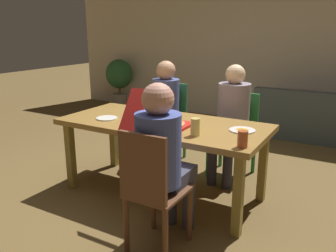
% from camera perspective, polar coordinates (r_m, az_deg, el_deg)
% --- Properties ---
extents(ground_plane, '(20.00, 20.00, 0.00)m').
position_cam_1_polar(ground_plane, '(3.58, -0.81, -10.86)').
color(ground_plane, brown).
extents(back_wall, '(7.83, 0.12, 2.93)m').
position_cam_1_polar(back_wall, '(6.33, 15.36, 13.90)').
color(back_wall, beige).
rests_on(back_wall, ground).
extents(dining_table, '(1.97, 0.89, 0.74)m').
position_cam_1_polar(dining_table, '(3.34, -0.86, -0.60)').
color(dining_table, olive).
rests_on(dining_table, ground).
extents(chair_0, '(0.39, 0.43, 0.94)m').
position_cam_1_polar(chair_0, '(2.50, -2.64, -10.32)').
color(chair_0, brown).
rests_on(chair_0, ground).
extents(person_0, '(0.33, 0.55, 1.25)m').
position_cam_1_polar(person_0, '(2.53, -0.91, -4.43)').
color(person_0, '#3C3D4D').
rests_on(person_0, ground).
extents(chair_1, '(0.40, 0.39, 0.94)m').
position_cam_1_polar(chair_1, '(4.37, 0.26, 1.41)').
color(chair_1, '#2D7340').
rests_on(chair_1, ground).
extents(person_1, '(0.32, 0.51, 1.23)m').
position_cam_1_polar(person_1, '(4.21, -0.69, 3.66)').
color(person_1, '#3F433C').
rests_on(person_1, ground).
extents(chair_2, '(0.46, 0.43, 0.91)m').
position_cam_1_polar(chair_2, '(3.98, 10.88, -0.63)').
color(chair_2, '#287135').
rests_on(chair_2, ground).
extents(person_2, '(0.34, 0.56, 1.24)m').
position_cam_1_polar(person_2, '(3.79, 10.30, 1.99)').
color(person_2, '#333348').
rests_on(person_2, ground).
extents(pizza_box_0, '(0.41, 0.64, 0.37)m').
position_cam_1_polar(pizza_box_0, '(3.09, -1.07, 0.52)').
color(pizza_box_0, red).
rests_on(pizza_box_0, dining_table).
extents(plate_0, '(0.21, 0.21, 0.01)m').
position_cam_1_polar(plate_0, '(3.48, -9.93, 1.26)').
color(plate_0, white).
rests_on(plate_0, dining_table).
extents(plate_1, '(0.23, 0.23, 0.03)m').
position_cam_1_polar(plate_1, '(3.52, -4.43, 1.69)').
color(plate_1, white).
rests_on(plate_1, dining_table).
extents(plate_2, '(0.22, 0.22, 0.03)m').
position_cam_1_polar(plate_2, '(3.09, 12.00, -0.62)').
color(plate_2, white).
rests_on(plate_2, dining_table).
extents(drinking_glass_0, '(0.08, 0.08, 0.13)m').
position_cam_1_polar(drinking_glass_0, '(2.65, 12.05, -2.10)').
color(drinking_glass_0, '#BC532B').
rests_on(drinking_glass_0, dining_table).
extents(drinking_glass_1, '(0.08, 0.08, 0.15)m').
position_cam_1_polar(drinking_glass_1, '(2.88, 4.45, -0.17)').
color(drinking_glass_1, '#D9C766').
rests_on(drinking_glass_1, dining_table).
extents(couch, '(1.85, 0.87, 0.75)m').
position_cam_1_polar(couch, '(5.68, 23.62, 0.75)').
color(couch, '#424949').
rests_on(couch, ground).
extents(potted_plant, '(0.54, 0.54, 0.99)m').
position_cam_1_polar(potted_plant, '(7.36, -7.95, 7.86)').
color(potted_plant, gray).
rests_on(potted_plant, ground).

